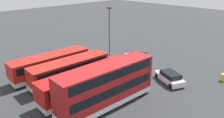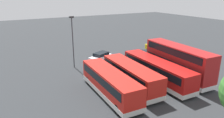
{
  "view_description": "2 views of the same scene",
  "coord_description": "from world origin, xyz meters",
  "views": [
    {
      "loc": [
        -20.02,
        23.68,
        12.8
      ],
      "look_at": [
        1.0,
        2.8,
        1.64
      ],
      "focal_mm": 35.63,
      "sensor_mm": 36.0,
      "label": 1
    },
    {
      "loc": [
        16.09,
        29.51,
        11.59
      ],
      "look_at": [
        0.94,
        2.64,
        1.72
      ],
      "focal_mm": 33.84,
      "sensor_mm": 36.0,
      "label": 2
    }
  ],
  "objects": [
    {
      "name": "bus_single_deck_third",
      "position": [
        1.97,
        9.29,
        1.62
      ],
      "size": [
        3.06,
        10.63,
        2.95
      ],
      "color": "red",
      "rests_on": "ground"
    },
    {
      "name": "bus_single_deck_second",
      "position": [
        -1.96,
        9.55,
        1.62
      ],
      "size": [
        2.85,
        12.11,
        2.95
      ],
      "color": "#B71411",
      "rests_on": "ground"
    },
    {
      "name": "bus_single_deck_fourth",
      "position": [
        5.42,
        10.06,
        1.62
      ],
      "size": [
        3.02,
        10.85,
        2.95
      ],
      "color": "red",
      "rests_on": "ground"
    },
    {
      "name": "car_small_green",
      "position": [
        -7.06,
        0.52,
        0.7
      ],
      "size": [
        4.63,
        3.36,
        1.43
      ],
      "color": "silver",
      "rests_on": "ground"
    },
    {
      "name": "car_hatchback_silver",
      "position": [
        0.45,
        -2.31,
        0.7
      ],
      "size": [
        4.75,
        3.46,
        1.43
      ],
      "color": "silver",
      "rests_on": "ground"
    },
    {
      "name": "lamp_post_tall",
      "position": [
        5.71,
        -1.25,
        4.72
      ],
      "size": [
        0.7,
        0.3,
        8.08
      ],
      "color": "#38383D",
      "rests_on": "ground"
    },
    {
      "name": "bus_double_decker_near_end",
      "position": [
        -5.4,
        9.91,
        2.45
      ],
      "size": [
        3.17,
        11.25,
        4.55
      ],
      "color": "#A51919",
      "rests_on": "ground"
    },
    {
      "name": "ground_plane",
      "position": [
        0.0,
        0.0,
        0.0
      ],
      "size": [
        140.0,
        140.0,
        0.0
      ],
      "primitive_type": "plane",
      "color": "#2D3033"
    },
    {
      "name": "waste_bin_yellow",
      "position": [
        -11.7,
        -4.85,
        0.47
      ],
      "size": [
        0.6,
        0.6,
        0.95
      ],
      "primitive_type": "cylinder",
      "color": "yellow",
      "rests_on": "ground"
    }
  ]
}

